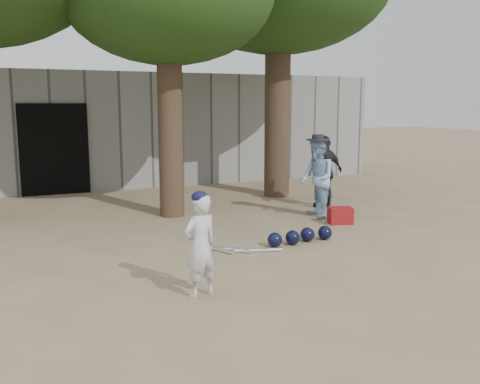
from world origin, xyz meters
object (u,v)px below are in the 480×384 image
boy_player (200,246)px  spectator_dark (325,172)px  red_bag (340,215)px  spectator_blue (317,178)px

boy_player → spectator_dark: size_ratio=0.78×
boy_player → red_bag: (3.68, 2.47, -0.44)m
spectator_dark → boy_player: bearing=35.5°
red_bag → boy_player: bearing=-146.1°
spectator_dark → red_bag: 1.70m
spectator_dark → red_bag: bearing=60.0°
spectator_dark → red_bag: size_ratio=3.64×
boy_player → spectator_blue: bearing=-154.6°
spectator_blue → red_bag: spectator_blue is taller
boy_player → spectator_dark: spectator_dark is taller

